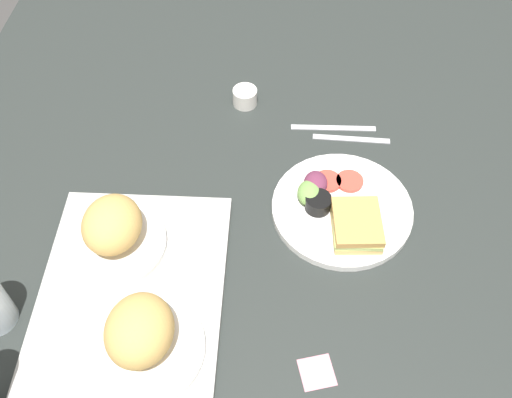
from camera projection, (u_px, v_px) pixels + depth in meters
The scene contains 9 objects.
ground_plane at pixel (270, 225), 117.60cm from camera, with size 190.00×150.00×3.00cm, color #282D2B.
serving_tray at pixel (131, 297), 105.24cm from camera, with size 45.00×33.00×1.60cm, color #B2B2AD.
bread_plate_near at pixel (141, 336), 95.25cm from camera, with size 20.09×20.09×10.30cm.
bread_plate_far at pixel (113, 230), 107.96cm from camera, with size 19.25×19.25×10.02cm.
plate_with_salad at pixel (340, 209), 116.02cm from camera, with size 28.07×28.07×5.40cm.
espresso_cup at pixel (245, 97), 135.08cm from camera, with size 5.60×5.60×4.00cm, color silver.
fork at pixel (351, 139), 129.51cm from camera, with size 17.00×1.40×0.50cm, color #B7B7BC.
knife at pixel (333, 128), 131.55cm from camera, with size 19.00×1.40×0.50cm, color #B7B7BC.
sticky_note at pixel (317, 372), 97.56cm from camera, with size 5.60×5.60×0.12cm, color pink.
Camera 1 is at (-67.13, -3.66, 95.17)cm, focal length 41.14 mm.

